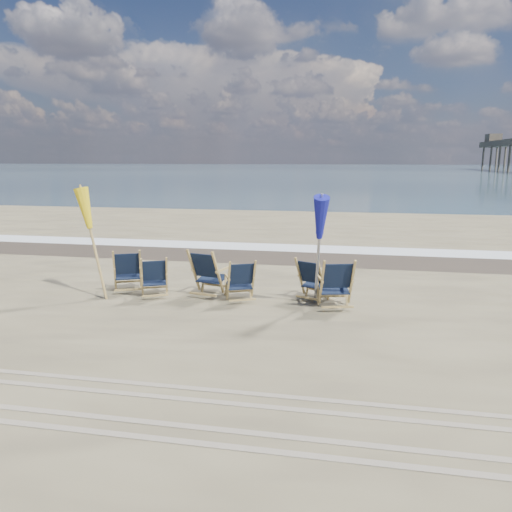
# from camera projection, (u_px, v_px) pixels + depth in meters

# --- Properties ---
(ocean) EXTENTS (400.00, 400.00, 0.00)m
(ocean) POSITION_uv_depth(u_px,v_px,m) (347.00, 170.00, 131.83)
(ocean) COLOR #3C5564
(ocean) RESTS_ON ground
(surf_foam) EXTENTS (200.00, 1.40, 0.01)m
(surf_foam) POSITION_uv_depth(u_px,v_px,m) (291.00, 248.00, 16.55)
(surf_foam) COLOR silver
(surf_foam) RESTS_ON ground
(wet_sand_strip) EXTENTS (200.00, 2.60, 0.00)m
(wet_sand_strip) POSITION_uv_depth(u_px,v_px,m) (285.00, 256.00, 15.10)
(wet_sand_strip) COLOR #42362A
(wet_sand_strip) RESTS_ON ground
(tire_tracks) EXTENTS (80.00, 1.30, 0.01)m
(tire_tracks) POSITION_uv_depth(u_px,v_px,m) (175.00, 411.00, 5.85)
(tire_tracks) COLOR gray
(tire_tracks) RESTS_ON ground
(beach_chair_0) EXTENTS (0.87, 0.91, 0.99)m
(beach_chair_0) POSITION_uv_depth(u_px,v_px,m) (140.00, 270.00, 11.00)
(beach_chair_0) COLOR black
(beach_chair_0) RESTS_ON ground
(beach_chair_1) EXTENTS (0.80, 0.84, 0.92)m
(beach_chair_1) POSITION_uv_depth(u_px,v_px,m) (167.00, 277.00, 10.55)
(beach_chair_1) COLOR black
(beach_chair_1) RESTS_ON ground
(beach_chair_2) EXTENTS (0.85, 0.91, 1.07)m
(beach_chair_2) POSITION_uv_depth(u_px,v_px,m) (218.00, 275.00, 10.41)
(beach_chair_2) COLOR black
(beach_chair_2) RESTS_ON ground
(beach_chair_3) EXTENTS (0.81, 0.84, 0.92)m
(beach_chair_3) POSITION_uv_depth(u_px,v_px,m) (254.00, 280.00, 10.22)
(beach_chair_3) COLOR black
(beach_chair_3) RESTS_ON ground
(beach_chair_4) EXTENTS (0.82, 0.86, 0.93)m
(beach_chair_4) POSITION_uv_depth(u_px,v_px,m) (322.00, 281.00, 10.14)
(beach_chair_4) COLOR black
(beach_chair_4) RESTS_ON ground
(beach_chair_5) EXTENTS (0.83, 0.89, 1.05)m
(beach_chair_5) POSITION_uv_depth(u_px,v_px,m) (352.00, 284.00, 9.67)
(beach_chair_5) COLOR black
(beach_chair_5) RESTS_ON ground
(umbrella_yellow) EXTENTS (0.30, 0.30, 2.35)m
(umbrella_yellow) POSITION_uv_depth(u_px,v_px,m) (92.00, 213.00, 10.28)
(umbrella_yellow) COLOR tan
(umbrella_yellow) RESTS_ON ground
(umbrella_blue) EXTENTS (0.30, 0.30, 2.37)m
(umbrella_blue) POSITION_uv_depth(u_px,v_px,m) (319.00, 216.00, 9.54)
(umbrella_blue) COLOR #A5A5AD
(umbrella_blue) RESTS_ON ground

